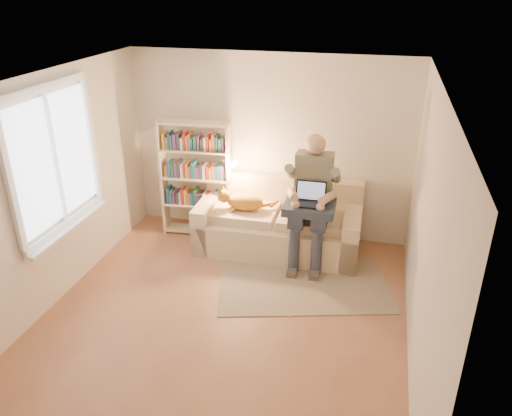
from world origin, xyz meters
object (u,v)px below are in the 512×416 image
(sofa, at_px, (279,226))
(cat, at_px, (239,201))
(laptop, at_px, (317,199))
(bookshelf, at_px, (196,173))
(person, at_px, (312,194))

(sofa, distance_m, cat, 0.67)
(laptop, distance_m, bookshelf, 1.86)
(bookshelf, bearing_deg, laptop, -19.98)
(bookshelf, bearing_deg, cat, -28.21)
(sofa, distance_m, laptop, 0.88)
(sofa, relative_size, bookshelf, 1.31)
(person, relative_size, laptop, 4.36)
(cat, bearing_deg, laptop, -10.13)
(cat, xyz_separation_m, laptop, (1.08, -0.17, 0.23))
(person, height_order, laptop, person)
(laptop, bearing_deg, bookshelf, 164.06)
(person, bearing_deg, bookshelf, 168.65)
(sofa, xyz_separation_m, laptop, (0.55, -0.32, 0.61))
(person, bearing_deg, cat, 178.67)
(sofa, relative_size, cat, 2.93)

